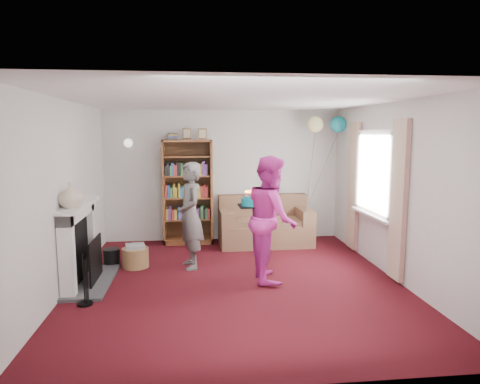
{
  "coord_description": "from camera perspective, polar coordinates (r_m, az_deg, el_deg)",
  "views": [
    {
      "loc": [
        -0.58,
        -5.69,
        2.06
      ],
      "look_at": [
        0.12,
        0.6,
        1.19
      ],
      "focal_mm": 32.0,
      "sensor_mm": 36.0,
      "label": 1
    }
  ],
  "objects": [
    {
      "name": "wall_left",
      "position": [
        5.99,
        -22.56,
        -0.53
      ],
      "size": [
        0.02,
        5.0,
        2.5
      ],
      "primitive_type": "cube",
      "color": "silver",
      "rests_on": "ground"
    },
    {
      "name": "balloons",
      "position": [
        8.16,
        11.49,
        8.82
      ],
      "size": [
        0.81,
        0.45,
        1.71
      ],
      "color": "#3F3F3F",
      "rests_on": "ground"
    },
    {
      "name": "wall_back",
      "position": [
        8.26,
        -2.27,
        2.22
      ],
      "size": [
        4.5,
        0.02,
        2.5
      ],
      "primitive_type": "cube",
      "color": "silver",
      "rests_on": "ground"
    },
    {
      "name": "fireplace",
      "position": [
        6.27,
        -20.2,
        -6.95
      ],
      "size": [
        0.55,
        1.8,
        1.12
      ],
      "color": "#3F3F42",
      "rests_on": "ground"
    },
    {
      "name": "mantel_vase",
      "position": [
        5.8,
        -21.66,
        -0.36
      ],
      "size": [
        0.4,
        0.4,
        0.32
      ],
      "primitive_type": "imported",
      "rotation": [
        0.0,
        0.0,
        -0.37
      ],
      "color": "beige",
      "rests_on": "fireplace"
    },
    {
      "name": "person_magenta",
      "position": [
        6.02,
        4.19,
        -3.49
      ],
      "size": [
        0.69,
        0.87,
        1.76
      ],
      "primitive_type": "imported",
      "rotation": [
        0.0,
        0.0,
        1.54
      ],
      "color": "#C4278E",
      "rests_on": "ground"
    },
    {
      "name": "wall_right",
      "position": [
        6.41,
        20.03,
        0.12
      ],
      "size": [
        0.02,
        5.0,
        2.5
      ],
      "primitive_type": "cube",
      "color": "silver",
      "rests_on": "ground"
    },
    {
      "name": "wall_sconce",
      "position": [
        8.14,
        -14.68,
        6.34
      ],
      "size": [
        0.16,
        0.23,
        0.16
      ],
      "color": "gold",
      "rests_on": "ground"
    },
    {
      "name": "birthday_cake",
      "position": [
        6.04,
        1.67,
        -1.33
      ],
      "size": [
        0.38,
        0.38,
        0.22
      ],
      "rotation": [
        0.0,
        0.0,
        0.03
      ],
      "color": "black",
      "rests_on": "ground"
    },
    {
      "name": "person_striped",
      "position": [
        6.57,
        -6.64,
        -3.12
      ],
      "size": [
        0.52,
        0.67,
        1.63
      ],
      "primitive_type": "imported",
      "rotation": [
        0.0,
        0.0,
        -1.32
      ],
      "color": "black",
      "rests_on": "ground"
    },
    {
      "name": "window_bay",
      "position": [
        6.93,
        17.42,
        0.39
      ],
      "size": [
        0.14,
        2.02,
        2.2
      ],
      "color": "white",
      "rests_on": "ground"
    },
    {
      "name": "ground",
      "position": [
        6.08,
        -0.49,
        -11.96
      ],
      "size": [
        5.0,
        5.0,
        0.0
      ],
      "primitive_type": "plane",
      "color": "black",
      "rests_on": "ground"
    },
    {
      "name": "wicker_basket",
      "position": [
        6.88,
        -13.76,
        -8.38
      ],
      "size": [
        0.4,
        0.4,
        0.36
      ],
      "rotation": [
        0.0,
        0.0,
        0.2
      ],
      "color": "#987747",
      "rests_on": "ground"
    },
    {
      "name": "bookcase",
      "position": [
        8.07,
        -6.98,
        -0.11
      ],
      "size": [
        0.92,
        0.42,
        2.15
      ],
      "color": "#472B14",
      "rests_on": "ground"
    },
    {
      "name": "ceiling",
      "position": [
        5.74,
        -0.52,
        12.3
      ],
      "size": [
        4.5,
        5.0,
        0.01
      ],
      "primitive_type": "cube",
      "color": "white",
      "rests_on": "wall_back"
    },
    {
      "name": "sofa",
      "position": [
        8.06,
        3.29,
        -4.51
      ],
      "size": [
        1.69,
        0.9,
        0.9
      ],
      "rotation": [
        0.0,
        0.0,
        0.02
      ],
      "color": "brown",
      "rests_on": "ground"
    }
  ]
}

